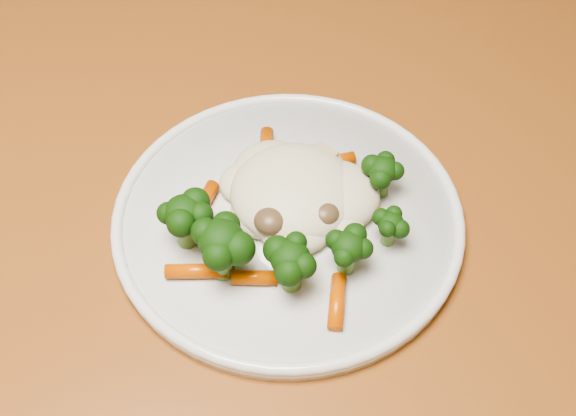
# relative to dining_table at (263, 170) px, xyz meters

# --- Properties ---
(dining_table) EXTENTS (1.56, 1.34, 0.75)m
(dining_table) POSITION_rel_dining_table_xyz_m (0.00, 0.00, 0.00)
(dining_table) COLOR #975422
(dining_table) RESTS_ON ground
(plate) EXTENTS (0.29, 0.29, 0.01)m
(plate) POSITION_rel_dining_table_xyz_m (0.07, -0.12, 0.09)
(plate) COLOR silver
(plate) RESTS_ON dining_table
(meal) EXTENTS (0.20, 0.18, 0.05)m
(meal) POSITION_rel_dining_table_xyz_m (0.08, -0.13, 0.12)
(meal) COLOR beige
(meal) RESTS_ON plate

